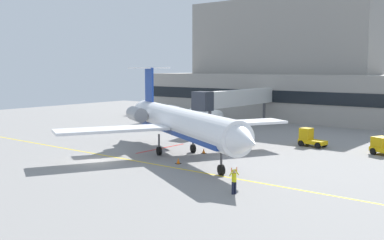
{
  "coord_description": "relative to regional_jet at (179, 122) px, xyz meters",
  "views": [
    {
      "loc": [
        34.99,
        -28.92,
        9.15
      ],
      "look_at": [
        1.39,
        13.37,
        3.0
      ],
      "focal_mm": 43.15,
      "sensor_mm": 36.0,
      "label": 1
    }
  ],
  "objects": [
    {
      "name": "regional_jet",
      "position": [
        0.0,
        0.0,
        0.0
      ],
      "size": [
        28.23,
        23.81,
        9.22
      ],
      "color": "white",
      "rests_on": "ground"
    },
    {
      "name": "jet_bridge_west",
      "position": [
        -7.39,
        21.9,
        1.05
      ],
      "size": [
        2.4,
        19.5,
        5.88
      ],
      "color": "silver",
      "rests_on": "ground"
    },
    {
      "name": "baggage_tug",
      "position": [
        8.49,
        13.66,
        -2.52
      ],
      "size": [
        3.3,
        2.07,
        2.11
      ],
      "color": "#E5B20C",
      "rests_on": "ground"
    },
    {
      "name": "safety_cone_alpha",
      "position": [
        2.8,
        -3.42,
        -3.22
      ],
      "size": [
        0.47,
        0.47,
        0.55
      ],
      "color": "orange",
      "rests_on": "ground"
    },
    {
      "name": "fuel_tank",
      "position": [
        -13.9,
        23.03,
        -2.06
      ],
      "size": [
        7.35,
        2.47,
        2.51
      ],
      "color": "white",
      "rests_on": "ground"
    },
    {
      "name": "terminal_building",
      "position": [
        -7.4,
        40.33,
        5.0
      ],
      "size": [
        60.92,
        14.62,
        21.79
      ],
      "color": "gray",
      "rests_on": "ground"
    },
    {
      "name": "marshaller",
      "position": [
        12.86,
        -9.05,
        -2.46
      ],
      "size": [
        0.44,
        0.79,
        1.97
      ],
      "color": "#191E33",
      "rests_on": "ground"
    },
    {
      "name": "ground",
      "position": [
        -4.19,
        -7.62,
        -3.51
      ],
      "size": [
        120.0,
        120.0,
        0.11
      ],
      "color": "gray"
    },
    {
      "name": "safety_cone_bravo",
      "position": [
        1.51,
        2.34,
        -3.22
      ],
      "size": [
        0.47,
        0.47,
        0.55
      ],
      "color": "orange",
      "rests_on": "ground"
    }
  ]
}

